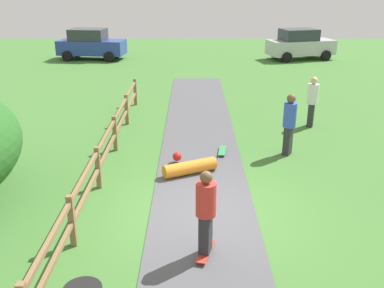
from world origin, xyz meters
The scene contains 10 objects.
ground_plane centered at (0.00, 0.00, 0.00)m, with size 60.00×60.00×0.00m, color #427533.
asphalt_path centered at (0.00, 0.00, 0.01)m, with size 2.40×28.00×0.02m, color #515156.
wooden_fence centered at (-2.60, 0.00, 0.67)m, with size 0.12×18.12×1.10m.
skater_riding centered at (0.01, -1.64, 1.00)m, with size 0.47×0.82×1.75m.
skater_fallen centered at (-0.34, 2.14, 0.20)m, with size 1.50×1.39×0.36m.
skateboard_loose centered at (0.67, 3.59, 0.09)m, with size 0.31×0.82×0.08m.
bystander_white centered at (3.98, 6.19, 0.99)m, with size 0.49×0.49×1.79m.
bystander_blue centered at (2.62, 3.53, 1.03)m, with size 0.52×0.52×1.86m.
parked_car_silver centered at (6.70, 19.86, 0.96)m, with size 4.49×2.76×1.92m.
parked_car_blue centered at (-6.74, 19.88, 0.96)m, with size 4.37×2.38×1.92m.
Camera 1 is at (-0.25, -8.80, 5.03)m, focal length 41.22 mm.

